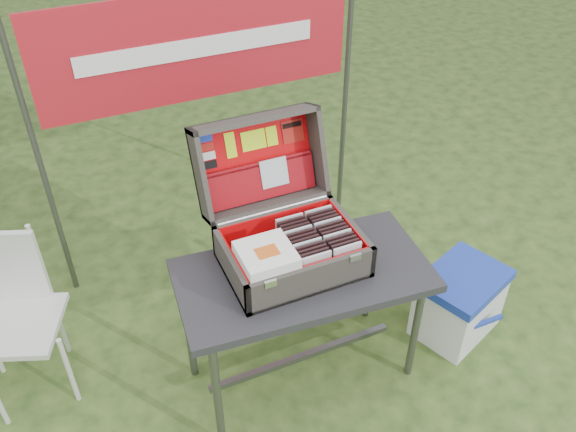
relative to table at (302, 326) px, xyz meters
name	(u,v)px	position (x,y,z in m)	size (l,w,h in m)	color
ground	(288,381)	(-0.08, -0.02, -0.34)	(80.00, 80.00, 0.00)	#253D16
table	(302,326)	(0.00, 0.00, 0.00)	(1.09, 0.54, 0.68)	#27272B
table_top	(303,275)	(0.00, 0.00, 0.32)	(1.09, 0.54, 0.04)	#27272B
table_leg_fl	(218,400)	(-0.48, -0.21, -0.02)	(0.04, 0.04, 0.64)	#59595B
table_leg_fr	(416,328)	(0.48, -0.21, -0.02)	(0.04, 0.04, 0.64)	#59595B
table_leg_bl	(188,329)	(-0.48, 0.21, -0.02)	(0.04, 0.04, 0.64)	#59595B
table_leg_br	(370,271)	(0.48, 0.21, -0.02)	(0.04, 0.04, 0.64)	#59595B
table_brace	(302,357)	(0.00, 0.00, -0.22)	(0.94, 0.03, 0.03)	#59595B
suitcase	(287,210)	(-0.02, 0.12, 0.60)	(0.58, 0.57, 0.52)	#4E4841
suitcase_base_bottom	(292,263)	(-0.02, 0.06, 0.35)	(0.58, 0.41, 0.02)	#4E4841
suitcase_base_wall_front	(312,281)	(-0.02, -0.14, 0.42)	(0.58, 0.02, 0.16)	#4E4841
suitcase_base_wall_back	(275,225)	(-0.02, 0.26, 0.42)	(0.58, 0.02, 0.16)	#4E4841
suitcase_base_wall_left	(231,270)	(-0.30, 0.06, 0.42)	(0.02, 0.41, 0.16)	#4E4841
suitcase_base_wall_right	(350,235)	(0.25, 0.06, 0.42)	(0.02, 0.41, 0.16)	#4E4841
suitcase_liner_floor	(292,261)	(-0.02, 0.06, 0.37)	(0.53, 0.37, 0.01)	red
suitcase_latch_left	(270,284)	(-0.21, -0.15, 0.49)	(0.05, 0.01, 0.03)	silver
suitcase_latch_right	(355,258)	(0.16, -0.15, 0.49)	(0.05, 0.01, 0.03)	silver
suitcase_hinge	(273,210)	(-0.02, 0.27, 0.50)	(0.02, 0.02, 0.52)	silver
suitcase_lid_back	(255,160)	(-0.02, 0.47, 0.64)	(0.58, 0.41, 0.02)	#4E4841
suitcase_lid_rim_far	(253,119)	(-0.02, 0.48, 0.85)	(0.58, 0.02, 0.16)	#4E4841
suitcase_lid_rim_near	(267,204)	(-0.02, 0.34, 0.48)	(0.58, 0.02, 0.16)	#4E4841
suitcase_lid_rim_left	(200,177)	(-0.30, 0.41, 0.66)	(0.02, 0.41, 0.16)	#4E4841
suitcase_lid_rim_right	(317,149)	(0.25, 0.41, 0.66)	(0.02, 0.41, 0.16)	#4E4841
suitcase_lid_liner	(256,160)	(-0.02, 0.46, 0.65)	(0.53, 0.36, 0.01)	red
suitcase_liner_wall_front	(311,277)	(-0.02, -0.12, 0.43)	(0.53, 0.01, 0.13)	red
suitcase_liner_wall_back	(276,225)	(-0.02, 0.24, 0.43)	(0.53, 0.01, 0.13)	red
suitcase_liner_wall_left	(234,267)	(-0.29, 0.06, 0.43)	(0.01, 0.37, 0.13)	red
suitcase_liner_wall_right	(347,234)	(0.24, 0.06, 0.43)	(0.01, 0.37, 0.13)	red
suitcase_lid_pocket	(261,181)	(-0.02, 0.41, 0.56)	(0.51, 0.17, 0.03)	maroon
suitcase_pocket_edge	(259,164)	(-0.02, 0.43, 0.64)	(0.50, 0.02, 0.02)	maroon
suitcase_pocket_cd	(274,173)	(0.04, 0.40, 0.60)	(0.13, 0.13, 0.01)	silver
lid_sticker_cc_a	(206,138)	(-0.24, 0.50, 0.79)	(0.06, 0.04, 0.00)	#1933B2
lid_sticker_cc_b	(207,147)	(-0.24, 0.49, 0.75)	(0.06, 0.04, 0.00)	#AB1A13
lid_sticker_cc_c	(209,156)	(-0.24, 0.48, 0.71)	(0.06, 0.04, 0.00)	white
lid_sticker_cc_d	(211,165)	(-0.24, 0.46, 0.68)	(0.06, 0.04, 0.00)	black
lid_card_neon_tall	(231,145)	(-0.13, 0.48, 0.74)	(0.05, 0.11, 0.00)	#C9EF17
lid_card_neon_main	(254,140)	(-0.02, 0.48, 0.74)	(0.11, 0.09, 0.00)	#C9EF17
lid_card_neon_small	(272,136)	(0.06, 0.48, 0.74)	(0.05, 0.09, 0.00)	#C9EF17
lid_sticker_band	(293,131)	(0.17, 0.48, 0.74)	(0.10, 0.10, 0.00)	#AB1A13
lid_sticker_band_bar	(292,125)	(0.17, 0.49, 0.77)	(0.09, 0.02, 0.00)	black
cd_left_0	(317,268)	(0.01, -0.10, 0.44)	(0.13, 0.01, 0.15)	silver
cd_left_1	(314,265)	(0.01, -0.08, 0.44)	(0.13, 0.01, 0.15)	black
cd_left_2	(312,261)	(0.01, -0.05, 0.44)	(0.13, 0.01, 0.15)	black
cd_left_3	(309,258)	(0.01, -0.03, 0.44)	(0.13, 0.01, 0.15)	black
cd_left_4	(307,255)	(0.01, -0.01, 0.44)	(0.13, 0.01, 0.15)	silver
cd_left_5	(305,251)	(0.01, 0.01, 0.44)	(0.13, 0.01, 0.15)	black
cd_left_6	(302,248)	(0.01, 0.04, 0.44)	(0.13, 0.01, 0.15)	black
cd_left_7	(300,245)	(0.01, 0.06, 0.44)	(0.13, 0.01, 0.15)	black
cd_left_8	(298,242)	(0.01, 0.08, 0.44)	(0.13, 0.01, 0.15)	silver
cd_left_9	(296,239)	(0.01, 0.11, 0.44)	(0.13, 0.01, 0.15)	black
cd_left_10	(294,236)	(0.01, 0.13, 0.44)	(0.13, 0.01, 0.15)	black
cd_left_11	(291,233)	(0.01, 0.15, 0.44)	(0.13, 0.01, 0.15)	black
cd_left_12	(289,230)	(0.01, 0.17, 0.44)	(0.13, 0.01, 0.15)	silver
cd_right_0	(347,259)	(0.15, -0.10, 0.44)	(0.13, 0.01, 0.15)	silver
cd_right_1	(344,256)	(0.15, -0.08, 0.44)	(0.13, 0.01, 0.15)	black
cd_right_2	(342,252)	(0.15, -0.05, 0.44)	(0.13, 0.01, 0.15)	black
cd_right_3	(339,249)	(0.15, -0.03, 0.44)	(0.13, 0.01, 0.15)	black
cd_right_4	(337,246)	(0.15, -0.01, 0.44)	(0.13, 0.01, 0.15)	silver
cd_right_5	(334,243)	(0.15, 0.01, 0.44)	(0.13, 0.01, 0.15)	black
cd_right_6	(332,240)	(0.15, 0.04, 0.44)	(0.13, 0.01, 0.15)	black
cd_right_7	(329,237)	(0.15, 0.06, 0.44)	(0.13, 0.01, 0.15)	black
cd_right_8	(327,233)	(0.15, 0.08, 0.44)	(0.13, 0.01, 0.15)	silver
cd_right_9	(325,230)	(0.15, 0.11, 0.44)	(0.13, 0.01, 0.15)	black
cd_right_10	(322,227)	(0.15, 0.13, 0.44)	(0.13, 0.01, 0.15)	black
cd_right_11	(320,225)	(0.15, 0.15, 0.44)	(0.13, 0.01, 0.15)	black
cd_right_12	(318,222)	(0.15, 0.17, 0.44)	(0.13, 0.01, 0.15)	silver
songbook_0	(266,258)	(-0.17, -0.02, 0.50)	(0.22, 0.22, 0.01)	white
songbook_1	(266,257)	(-0.17, -0.02, 0.50)	(0.22, 0.22, 0.01)	white
songbook_2	(266,256)	(-0.17, -0.02, 0.51)	(0.22, 0.22, 0.01)	white
songbook_3	(266,255)	(-0.17, -0.02, 0.51)	(0.22, 0.22, 0.01)	white
songbook_4	(266,255)	(-0.17, -0.02, 0.52)	(0.22, 0.22, 0.01)	white
songbook_5	(266,254)	(-0.17, -0.02, 0.52)	(0.22, 0.22, 0.01)	white
songbook_6	(266,253)	(-0.17, -0.02, 0.53)	(0.22, 0.22, 0.01)	white
songbook_7	(266,252)	(-0.17, -0.02, 0.53)	(0.22, 0.22, 0.01)	white
songbook_8	(266,251)	(-0.17, -0.02, 0.54)	(0.22, 0.22, 0.01)	white
songbook_graphic	(267,252)	(-0.17, -0.03, 0.54)	(0.09, 0.07, 0.00)	#D85919
cooler	(459,303)	(0.87, -0.06, -0.15)	(0.43, 0.33, 0.38)	white
cooler_body	(458,306)	(0.87, -0.06, -0.18)	(0.41, 0.31, 0.33)	white
cooler_lid	(464,280)	(0.87, -0.06, 0.01)	(0.43, 0.33, 0.05)	#1D39AD
cooler_handle	(481,324)	(0.87, -0.24, -0.13)	(0.26, 0.02, 0.02)	#1D39AD
chair	(17,327)	(-1.20, 0.45, 0.07)	(0.37, 0.41, 0.82)	silver
chair_seat	(17,326)	(-1.20, 0.45, 0.08)	(0.37, 0.37, 0.03)	silver
chair_backrest	(1,267)	(-1.20, 0.63, 0.29)	(0.37, 0.03, 0.39)	silver
chair_leg_fr	(69,371)	(-1.04, 0.29, -0.13)	(0.02, 0.02, 0.42)	silver
chair_leg_br	(60,323)	(-1.04, 0.61, -0.13)	(0.02, 0.02, 0.42)	silver
chair_upright_right	(39,259)	(-1.04, 0.63, 0.28)	(0.02, 0.02, 0.39)	silver
cardboard_box	(363,263)	(0.56, 0.40, -0.15)	(0.37, 0.06, 0.38)	#9B7B4D
banner_post_left	(40,161)	(-0.93, 1.08, 0.51)	(0.03, 0.03, 1.70)	#59595B
banner_post_right	(345,97)	(0.77, 1.08, 0.51)	(0.03, 0.03, 1.70)	#59595B
banner	(198,47)	(-0.08, 1.07, 0.96)	(1.60, 0.01, 0.55)	#A81620
banner_text	(199,48)	(-0.08, 1.06, 0.96)	(1.20, 0.00, 0.10)	white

